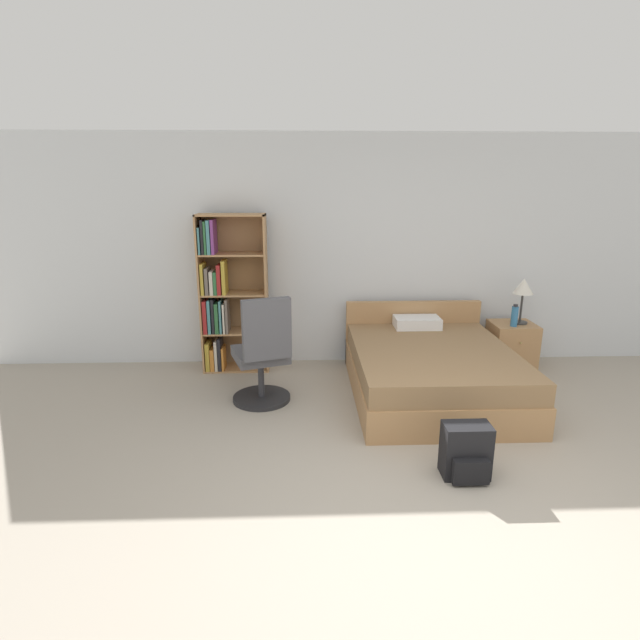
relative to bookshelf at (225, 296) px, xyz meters
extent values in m
plane|color=#A39989|center=(1.72, -2.96, -0.85)|extent=(14.00, 14.00, 0.00)
cube|color=silver|center=(1.72, 0.27, 0.45)|extent=(9.00, 0.06, 2.60)
cube|color=#AD7F51|center=(-0.25, 0.00, 0.02)|extent=(0.02, 0.34, 1.75)
cube|color=#AD7F51|center=(0.46, 0.00, 0.02)|extent=(0.02, 0.34, 1.75)
cube|color=#936C45|center=(0.10, 0.16, 0.02)|extent=(0.73, 0.01, 1.75)
cube|color=#AD7F51|center=(0.10, 0.00, -0.84)|extent=(0.69, 0.32, 0.02)
cube|color=gold|center=(-0.21, -0.05, -0.67)|extent=(0.04, 0.21, 0.32)
cube|color=orange|center=(-0.16, -0.06, -0.71)|extent=(0.04, 0.20, 0.25)
cube|color=beige|center=(-0.12, -0.05, -0.66)|extent=(0.03, 0.22, 0.34)
cube|color=black|center=(-0.08, -0.03, -0.65)|extent=(0.03, 0.25, 0.37)
cube|color=orange|center=(-0.04, -0.05, -0.70)|extent=(0.02, 0.21, 0.26)
cube|color=#AD7F51|center=(0.10, 0.00, -0.41)|extent=(0.69, 0.32, 0.02)
cube|color=maroon|center=(-0.21, -0.03, -0.21)|extent=(0.04, 0.25, 0.37)
cube|color=teal|center=(-0.17, -0.04, -0.21)|extent=(0.03, 0.24, 0.37)
cube|color=black|center=(-0.12, -0.05, -0.20)|extent=(0.03, 0.22, 0.38)
cube|color=#2D6638|center=(-0.09, -0.06, -0.23)|extent=(0.04, 0.19, 0.34)
cube|color=teal|center=(-0.04, -0.03, -0.21)|extent=(0.02, 0.25, 0.37)
cube|color=beige|center=(-0.01, -0.06, -0.23)|extent=(0.02, 0.20, 0.33)
cube|color=#665B51|center=(0.02, -0.04, -0.21)|extent=(0.03, 0.23, 0.38)
cube|color=#AD7F51|center=(0.10, 0.00, 0.03)|extent=(0.69, 0.32, 0.02)
cube|color=gold|center=(-0.22, -0.04, 0.21)|extent=(0.03, 0.24, 0.34)
cube|color=#665B51|center=(-0.17, -0.05, 0.19)|extent=(0.04, 0.21, 0.29)
cube|color=beige|center=(-0.12, -0.05, 0.17)|extent=(0.04, 0.22, 0.25)
cube|color=#2D6638|center=(-0.08, -0.05, 0.16)|extent=(0.03, 0.22, 0.25)
cube|color=maroon|center=(-0.04, -0.06, 0.20)|extent=(0.04, 0.19, 0.32)
cube|color=gold|center=(0.01, -0.04, 0.22)|extent=(0.04, 0.23, 0.37)
cube|color=#AD7F51|center=(0.10, 0.00, 0.47)|extent=(0.69, 0.32, 0.02)
cube|color=teal|center=(-0.22, -0.02, 0.62)|extent=(0.02, 0.27, 0.28)
cube|color=black|center=(-0.19, -0.04, 0.66)|extent=(0.02, 0.24, 0.36)
cube|color=#2D6638|center=(-0.16, -0.04, 0.65)|extent=(0.02, 0.23, 0.35)
cube|color=teal|center=(-0.12, -0.05, 0.66)|extent=(0.03, 0.21, 0.36)
cube|color=#7A387F|center=(-0.08, -0.03, 0.66)|extent=(0.03, 0.26, 0.36)
cube|color=#AD7F51|center=(0.10, 0.00, 0.88)|extent=(0.73, 0.34, 0.02)
cube|color=#AD7F51|center=(2.13, -0.84, -0.71)|extent=(1.55, 1.94, 0.29)
cube|color=olive|center=(2.13, -0.84, -0.45)|extent=(1.51, 1.90, 0.21)
cube|color=#AD7F51|center=(2.13, 0.09, -0.48)|extent=(1.55, 0.08, 0.75)
cube|color=white|center=(2.13, -0.12, -0.29)|extent=(0.50, 0.30, 0.12)
cylinder|color=#232326|center=(0.44, -0.88, -0.83)|extent=(0.56, 0.56, 0.04)
cylinder|color=#333338|center=(0.44, -0.88, -0.62)|extent=(0.06, 0.06, 0.38)
cube|color=#4C4C51|center=(0.44, -0.88, -0.38)|extent=(0.61, 0.61, 0.10)
cube|color=#4C4C51|center=(0.53, -1.14, -0.05)|extent=(0.44, 0.22, 0.56)
cube|color=#AD7F51|center=(3.24, -0.09, -0.59)|extent=(0.48, 0.43, 0.53)
sphere|color=tan|center=(3.24, -0.32, -0.48)|extent=(0.02, 0.02, 0.02)
cylinder|color=#333333|center=(3.31, -0.08, -0.31)|extent=(0.17, 0.17, 0.02)
cylinder|color=#333333|center=(3.31, -0.08, -0.14)|extent=(0.02, 0.02, 0.32)
cone|color=silver|center=(3.31, -0.08, 0.10)|extent=(0.22, 0.22, 0.17)
cylinder|color=teal|center=(3.20, -0.20, -0.21)|extent=(0.07, 0.07, 0.22)
cylinder|color=#2D2D33|center=(3.20, -0.20, -0.09)|extent=(0.05, 0.05, 0.02)
cube|color=black|center=(2.02, -2.24, -0.65)|extent=(0.34, 0.20, 0.40)
cube|color=black|center=(2.02, -2.38, -0.74)|extent=(0.26, 0.07, 0.18)
camera|label=1|loc=(0.85, -5.42, 1.22)|focal=28.00mm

